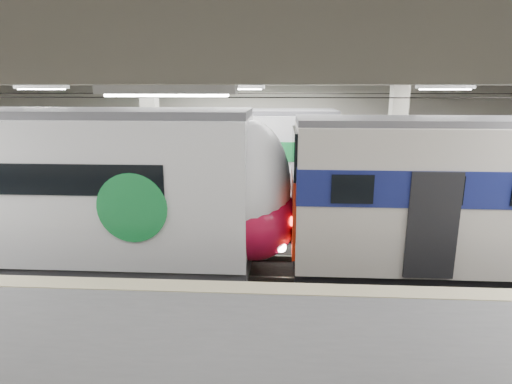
{
  "coord_description": "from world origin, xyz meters",
  "views": [
    {
      "loc": [
        1.32,
        -10.96,
        5.0
      ],
      "look_at": [
        0.6,
        1.0,
        2.0
      ],
      "focal_mm": 30.0,
      "sensor_mm": 36.0,
      "label": 1
    }
  ],
  "objects": [
    {
      "name": "modern_emu",
      "position": [
        -4.46,
        -0.0,
        2.16
      ],
      "size": [
        13.6,
        2.81,
        4.4
      ],
      "color": "white",
      "rests_on": "ground"
    },
    {
      "name": "far_train",
      "position": [
        -2.92,
        5.5,
        2.12
      ],
      "size": [
        12.72,
        2.93,
        4.09
      ],
      "rotation": [
        0.0,
        0.0,
        0.03
      ],
      "color": "white",
      "rests_on": "ground"
    },
    {
      "name": "station_hall",
      "position": [
        0.0,
        -1.74,
        3.24
      ],
      "size": [
        36.0,
        24.0,
        5.75
      ],
      "color": "black",
      "rests_on": "ground"
    }
  ]
}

